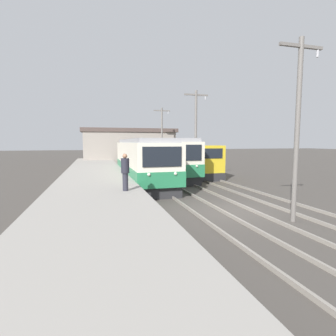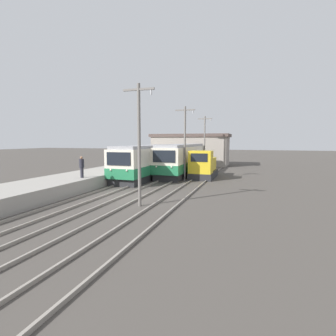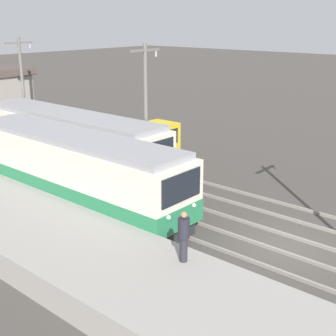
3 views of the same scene
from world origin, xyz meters
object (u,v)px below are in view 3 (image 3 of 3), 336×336
at_px(person_on_platform, 184,235).
at_px(commuter_train_left, 75,173).
at_px(commuter_train_center, 68,146).
at_px(catenary_mast_far, 23,90).
at_px(catenary_mast_mid, 146,111).
at_px(shunting_locomotive, 136,150).

bearing_deg(person_on_platform, commuter_train_left, 74.76).
bearing_deg(commuter_train_center, catenary_mast_far, 76.75).
relative_size(catenary_mast_mid, catenary_mast_far, 1.00).
bearing_deg(commuter_train_center, commuter_train_left, -124.16).
bearing_deg(shunting_locomotive, person_on_platform, -128.68).
bearing_deg(shunting_locomotive, catenary_mast_mid, -123.10).
xyz_separation_m(catenary_mast_mid, person_on_platform, (-6.58, -7.80, -2.04)).
xyz_separation_m(commuter_train_left, catenary_mast_far, (4.31, 10.53, 2.38)).
relative_size(commuter_train_left, commuter_train_center, 0.94).
distance_m(commuter_train_center, catenary_mast_far, 6.98).
height_order(commuter_train_center, shunting_locomotive, commuter_train_center).
distance_m(commuter_train_left, shunting_locomotive, 6.07).
distance_m(commuter_train_center, person_on_platform, 13.47).
bearing_deg(catenary_mast_far, commuter_train_left, -112.25).
relative_size(shunting_locomotive, catenary_mast_mid, 0.75).
xyz_separation_m(commuter_train_center, person_on_platform, (-5.07, -12.48, 0.31)).
xyz_separation_m(shunting_locomotive, person_on_platform, (-8.07, -10.09, 0.77)).
bearing_deg(catenary_mast_far, shunting_locomotive, -80.36).
bearing_deg(person_on_platform, catenary_mast_mid, 49.83).
relative_size(commuter_train_left, catenary_mast_mid, 1.75).
bearing_deg(catenary_mast_mid, person_on_platform, -130.17).
bearing_deg(commuter_train_left, person_on_platform, -105.24).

